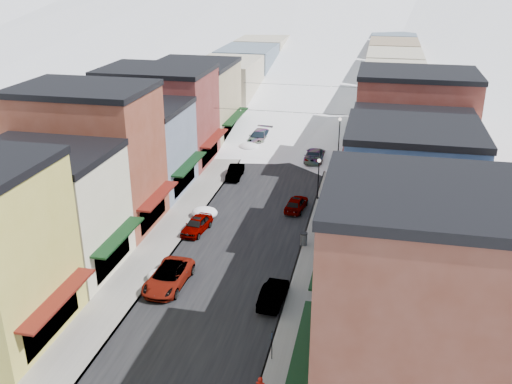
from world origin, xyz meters
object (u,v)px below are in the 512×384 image
at_px(car_dark_hatch, 235,172).
at_px(streetlamp_near, 319,174).
at_px(trash_can, 304,239).
at_px(car_white_suv, 168,277).
at_px(fire_hydrant, 260,384).
at_px(car_green_sedan, 273,294).
at_px(car_silver_sedan, 197,225).

relative_size(car_dark_hatch, streetlamp_near, 0.99).
bearing_deg(car_dark_hatch, trash_can, -59.77).
relative_size(car_white_suv, fire_hydrant, 6.71).
height_order(car_green_sedan, streetlamp_near, streetlamp_near).
height_order(car_dark_hatch, fire_hydrant, car_dark_hatch).
bearing_deg(car_dark_hatch, car_silver_sedan, -93.22).
height_order(car_green_sedan, fire_hydrant, car_green_sedan).
distance_m(car_white_suv, car_silver_sedan, 9.01).
bearing_deg(car_white_suv, trash_can, 44.77).
bearing_deg(fire_hydrant, car_silver_sedan, 117.38).
xyz_separation_m(car_dark_hatch, streetlamp_near, (9.50, -4.22, 2.08)).
distance_m(trash_can, streetlamp_near, 10.37).
xyz_separation_m(fire_hydrant, streetlamp_near, (0.00, 27.76, 2.23)).
xyz_separation_m(car_white_suv, car_green_sedan, (7.84, -0.48, -0.07)).
distance_m(car_silver_sedan, car_dark_hatch, 13.64).
height_order(car_dark_hatch, streetlamp_near, streetlamp_near).
distance_m(car_dark_hatch, fire_hydrant, 33.36).
bearing_deg(car_green_sedan, fire_hydrant, 98.92).
xyz_separation_m(car_silver_sedan, car_dark_hatch, (0.00, 13.64, -0.02)).
height_order(car_dark_hatch, car_green_sedan, car_green_sedan).
relative_size(car_green_sedan, fire_hydrant, 5.09).
bearing_deg(fire_hydrant, car_dark_hatch, 106.54).
bearing_deg(car_silver_sedan, car_green_sedan, -40.61).
bearing_deg(trash_can, car_dark_hatch, 123.45).
relative_size(car_green_sedan, trash_can, 3.82).
distance_m(car_green_sedan, fire_hydrant, 8.93).
bearing_deg(car_green_sedan, car_white_suv, -0.64).
bearing_deg(car_silver_sedan, car_dark_hatch, 97.27).
bearing_deg(fire_hydrant, streetlamp_near, 90.00).
xyz_separation_m(car_dark_hatch, trash_can, (9.50, -14.38, 0.03)).
xyz_separation_m(car_green_sedan, fire_hydrant, (0.95, -8.88, -0.16)).
height_order(trash_can, streetlamp_near, streetlamp_near).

